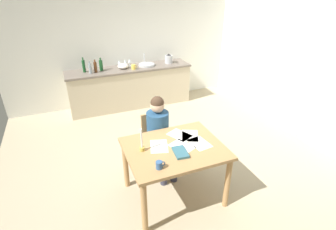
{
  "coord_description": "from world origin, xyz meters",
  "views": [
    {
      "loc": [
        -1.33,
        -3.29,
        2.61
      ],
      "look_at": [
        -0.04,
        -0.11,
        0.85
      ],
      "focal_mm": 28.24,
      "sensor_mm": 36.0,
      "label": 1
    }
  ],
  "objects_px": {
    "person_seated": "(160,132)",
    "bottle_sauce": "(101,65)",
    "bottle_wine_red": "(95,67)",
    "wine_glass_back_left": "(119,62)",
    "chair_at_table": "(156,139)",
    "wine_glass_by_kettle": "(125,61)",
    "book_magazine": "(180,152)",
    "stovetop_kettle": "(169,59)",
    "candlestick": "(142,145)",
    "mixing_bowl": "(123,66)",
    "teacup_on_counter": "(134,67)",
    "bottle_vinegar": "(90,68)",
    "bottle_oil": "(84,66)",
    "coffee_mug": "(159,165)",
    "wine_glass_near_sink": "(129,61)",
    "dining_table": "(174,155)",
    "sink_unit": "(147,65)"
  },
  "relations": [
    {
      "from": "candlestick",
      "to": "wine_glass_near_sink",
      "type": "height_order",
      "value": "candlestick"
    },
    {
      "from": "person_seated",
      "to": "book_magazine",
      "type": "bearing_deg",
      "value": -90.37
    },
    {
      "from": "candlestick",
      "to": "mixing_bowl",
      "type": "height_order",
      "value": "candlestick"
    },
    {
      "from": "mixing_bowl",
      "to": "teacup_on_counter",
      "type": "bearing_deg",
      "value": -34.95
    },
    {
      "from": "dining_table",
      "to": "stovetop_kettle",
      "type": "relative_size",
      "value": 5.44
    },
    {
      "from": "bottle_oil",
      "to": "wine_glass_near_sink",
      "type": "distance_m",
      "value": 1.0
    },
    {
      "from": "chair_at_table",
      "to": "wine_glass_by_kettle",
      "type": "distance_m",
      "value": 2.54
    },
    {
      "from": "coffee_mug",
      "to": "mixing_bowl",
      "type": "relative_size",
      "value": 0.47
    },
    {
      "from": "coffee_mug",
      "to": "wine_glass_near_sink",
      "type": "bearing_deg",
      "value": 80.26
    },
    {
      "from": "candlestick",
      "to": "bottle_oil",
      "type": "relative_size",
      "value": 0.97
    },
    {
      "from": "bottle_oil",
      "to": "stovetop_kettle",
      "type": "height_order",
      "value": "bottle_oil"
    },
    {
      "from": "chair_at_table",
      "to": "bottle_oil",
      "type": "xyz_separation_m",
      "value": [
        -0.72,
        2.36,
        0.56
      ]
    },
    {
      "from": "dining_table",
      "to": "wine_glass_back_left",
      "type": "bearing_deg",
      "value": 88.98
    },
    {
      "from": "bottle_wine_red",
      "to": "wine_glass_near_sink",
      "type": "bearing_deg",
      "value": 15.28
    },
    {
      "from": "sink_unit",
      "to": "bottle_wine_red",
      "type": "bearing_deg",
      "value": -176.64
    },
    {
      "from": "chair_at_table",
      "to": "bottle_vinegar",
      "type": "relative_size",
      "value": 3.41
    },
    {
      "from": "candlestick",
      "to": "mixing_bowl",
      "type": "distance_m",
      "value": 3.0
    },
    {
      "from": "chair_at_table",
      "to": "mixing_bowl",
      "type": "relative_size",
      "value": 3.65
    },
    {
      "from": "teacup_on_counter",
      "to": "bottle_vinegar",
      "type": "bearing_deg",
      "value": 176.26
    },
    {
      "from": "chair_at_table",
      "to": "wine_glass_by_kettle",
      "type": "xyz_separation_m",
      "value": [
        0.18,
        2.47,
        0.54
      ]
    },
    {
      "from": "teacup_on_counter",
      "to": "wine_glass_by_kettle",
      "type": "bearing_deg",
      "value": 109.43
    },
    {
      "from": "dining_table",
      "to": "candlestick",
      "type": "xyz_separation_m",
      "value": [
        -0.39,
        0.08,
        0.2
      ]
    },
    {
      "from": "chair_at_table",
      "to": "person_seated",
      "type": "bearing_deg",
      "value": -87.61
    },
    {
      "from": "dining_table",
      "to": "coffee_mug",
      "type": "xyz_separation_m",
      "value": [
        -0.31,
        -0.31,
        0.16
      ]
    },
    {
      "from": "coffee_mug",
      "to": "mixing_bowl",
      "type": "xyz_separation_m",
      "value": [
        0.41,
        3.35,
        0.13
      ]
    },
    {
      "from": "bottle_sauce",
      "to": "person_seated",
      "type": "bearing_deg",
      "value": -81.43
    },
    {
      "from": "person_seated",
      "to": "bottle_sauce",
      "type": "relative_size",
      "value": 4.46
    },
    {
      "from": "bottle_vinegar",
      "to": "wine_glass_by_kettle",
      "type": "bearing_deg",
      "value": 17.03
    },
    {
      "from": "wine_glass_near_sink",
      "to": "book_magazine",
      "type": "bearing_deg",
      "value": -94.69
    },
    {
      "from": "bottle_oil",
      "to": "wine_glass_back_left",
      "type": "xyz_separation_m",
      "value": [
        0.76,
        0.11,
        -0.02
      ]
    },
    {
      "from": "wine_glass_by_kettle",
      "to": "person_seated",
      "type": "bearing_deg",
      "value": -93.77
    },
    {
      "from": "bottle_oil",
      "to": "teacup_on_counter",
      "type": "bearing_deg",
      "value": -10.72
    },
    {
      "from": "bottle_wine_red",
      "to": "wine_glass_back_left",
      "type": "relative_size",
      "value": 1.74
    },
    {
      "from": "wine_glass_near_sink",
      "to": "bottle_vinegar",
      "type": "bearing_deg",
      "value": -164.74
    },
    {
      "from": "dining_table",
      "to": "person_seated",
      "type": "distance_m",
      "value": 0.57
    },
    {
      "from": "mixing_bowl",
      "to": "stovetop_kettle",
      "type": "distance_m",
      "value": 1.08
    },
    {
      "from": "chair_at_table",
      "to": "person_seated",
      "type": "distance_m",
      "value": 0.25
    },
    {
      "from": "candlestick",
      "to": "bottle_wine_red",
      "type": "bearing_deg",
      "value": 91.93
    },
    {
      "from": "bottle_vinegar",
      "to": "wine_glass_by_kettle",
      "type": "height_order",
      "value": "bottle_vinegar"
    },
    {
      "from": "bottle_sauce",
      "to": "dining_table",
      "type": "bearing_deg",
      "value": -83.36
    },
    {
      "from": "bottle_wine_red",
      "to": "stovetop_kettle",
      "type": "distance_m",
      "value": 1.66
    },
    {
      "from": "mixing_bowl",
      "to": "wine_glass_near_sink",
      "type": "relative_size",
      "value": 1.52
    },
    {
      "from": "dining_table",
      "to": "bottle_wine_red",
      "type": "xyz_separation_m",
      "value": [
        -0.49,
        2.99,
        0.35
      ]
    },
    {
      "from": "dining_table",
      "to": "mixing_bowl",
      "type": "relative_size",
      "value": 5.13
    },
    {
      "from": "person_seated",
      "to": "bottle_sauce",
      "type": "xyz_separation_m",
      "value": [
        -0.38,
        2.5,
        0.33
      ]
    },
    {
      "from": "bottle_vinegar",
      "to": "bottle_sauce",
      "type": "relative_size",
      "value": 0.93
    },
    {
      "from": "person_seated",
      "to": "coffee_mug",
      "type": "relative_size",
      "value": 10.85
    },
    {
      "from": "person_seated",
      "to": "wine_glass_back_left",
      "type": "bearing_deg",
      "value": 89.18
    },
    {
      "from": "book_magazine",
      "to": "stovetop_kettle",
      "type": "relative_size",
      "value": 1.11
    },
    {
      "from": "wine_glass_back_left",
      "to": "bottle_sauce",
      "type": "bearing_deg",
      "value": -163.45
    }
  ]
}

